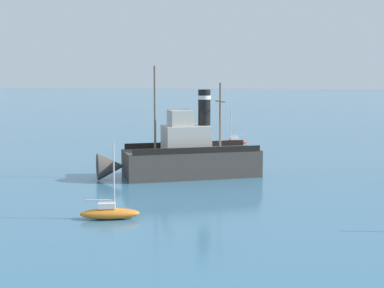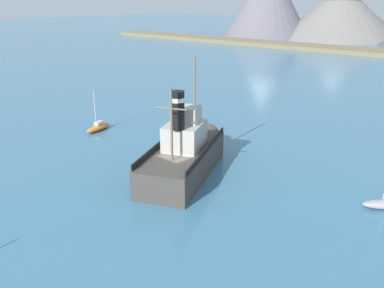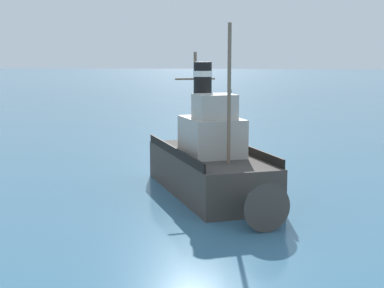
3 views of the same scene
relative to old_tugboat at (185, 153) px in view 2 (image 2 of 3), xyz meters
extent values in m
plane|color=teal|center=(0.86, -1.93, -1.83)|extent=(600.00, 600.00, 0.00)
cone|color=slate|center=(-42.80, 134.14, 8.07)|extent=(46.19, 46.19, 19.80)
cube|color=#423D38|center=(0.25, -0.56, -0.63)|extent=(8.88, 12.75, 2.40)
cone|color=#423D38|center=(-2.67, 6.02, -0.63)|extent=(3.12, 3.15, 2.35)
cube|color=#B2ADA3|center=(0.05, -0.11, 1.67)|extent=(4.36, 4.87, 2.20)
cube|color=#B2ADA3|center=(-0.16, 0.35, 3.47)|extent=(2.82, 2.72, 1.40)
cylinder|color=black|center=(0.73, -1.66, 4.37)|extent=(1.10, 1.10, 3.20)
cylinder|color=silver|center=(0.73, -1.66, 5.27)|extent=(1.16, 1.16, 0.35)
cylinder|color=#75604C|center=(-1.09, 2.46, 4.32)|extent=(0.20, 0.20, 7.50)
cylinder|color=#75604C|center=(1.34, -3.03, 3.57)|extent=(0.20, 0.20, 6.00)
cylinder|color=#75604C|center=(1.34, -3.03, 4.89)|extent=(2.43, 1.16, 0.12)
cube|color=black|center=(-1.72, -1.44, 0.82)|extent=(4.73, 10.47, 0.50)
cube|color=black|center=(2.22, 0.31, 0.82)|extent=(4.73, 10.47, 0.50)
ellipsoid|color=orange|center=(-15.97, 2.15, -1.48)|extent=(1.97, 3.95, 0.70)
cube|color=silver|center=(-16.02, 2.34, -0.95)|extent=(0.88, 1.22, 0.36)
cylinder|color=#B7B7BC|center=(-15.90, 1.86, 0.97)|extent=(0.10, 0.10, 4.20)
cylinder|color=#B7B7BC|center=(-16.12, 2.73, -0.58)|extent=(0.51, 1.77, 0.08)
camera|label=1|loc=(-51.35, -8.69, 7.41)|focal=55.00mm
camera|label=2|loc=(22.80, -24.71, 12.93)|focal=38.00mm
camera|label=3|loc=(-2.74, 33.82, 6.43)|focal=55.00mm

